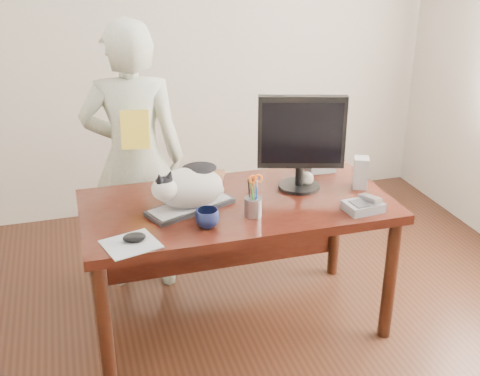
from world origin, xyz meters
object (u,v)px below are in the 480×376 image
Objects in this scene: pen_cup at (253,205)px; mouse at (134,237)px; desk at (233,221)px; keyboard at (190,207)px; cat at (188,186)px; speaker at (361,173)px; monitor at (301,138)px; book_stack at (204,178)px; phone at (364,205)px; person at (134,160)px; coffee_mug at (207,218)px; calculator at (318,163)px; baseball at (306,179)px.

mouse is at bearing -169.92° from pen_cup.
desk is 3.33× the size of keyboard.
cat reaches higher than speaker.
desk is 7.29× the size of pen_cup.
book_stack is (-0.48, 0.22, -0.26)m from monitor.
phone reaches higher than keyboard.
mouse is 0.89m from person.
keyboard is at bearing 99.33° from coffee_mug.
cat is 0.89m from phone.
person reaches higher than desk.
desk is 6.36× the size of book_stack.
coffee_mug is 0.46× the size of book_stack.
pen_cup reaches higher than calculator.
speaker is 0.11× the size of person.
monitor is at bearing -168.16° from speaker.
mouse is at bearing -150.44° from calculator.
calculator is (0.80, 0.56, -0.02)m from coffee_mug.
phone is (0.80, -0.05, -0.02)m from coffee_mug.
monitor is 4.51× the size of coffee_mug.
person is (-0.34, 0.31, 0.03)m from book_stack.
person reaches higher than pen_cup.
keyboard is at bearing -155.82° from monitor.
desk is 0.69m from mouse.
coffee_mug is at bearing -124.79° from desk.
cat is at bearing 152.16° from pen_cup.
calculator is (0.01, 0.60, 0.00)m from phone.
calculator is (0.56, 0.50, -0.03)m from pen_cup.
pen_cup is (0.28, -0.16, 0.05)m from keyboard.
keyboard is 0.33m from pen_cup.
coffee_mug is 0.55× the size of calculator.
person is at bearing 166.90° from calculator.
baseball is at bearing 35.27° from pen_cup.
keyboard is 2.28× the size of calculator.
monitor is (0.37, -0.01, 0.44)m from desk.
keyboard is at bearing 119.08° from person.
monitor is at bearing 35.51° from pen_cup.
mouse is at bearing -162.17° from cat.
coffee_mug is (0.35, 0.05, 0.02)m from mouse.
phone is (0.58, -0.36, 0.18)m from desk.
monitor reaches higher than pen_cup.
baseball is 0.05× the size of person.
mouse is at bearing -162.50° from keyboard.
speaker is 0.82× the size of calculator.
pen_cup is 0.49m from baseball.
speaker is 0.29m from baseball.
coffee_mug is 0.94m from speaker.
book_stack reaches higher than desk.
speaker is at bearing 4.43° from monitor.
coffee_mug is 0.07× the size of person.
person reaches higher than keyboard.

